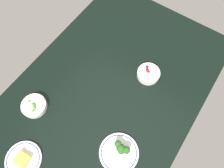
{
  "coord_description": "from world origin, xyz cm",
  "views": [
    {
      "loc": [
        46.04,
        31.55,
        127.82
      ],
      "look_at": [
        0.0,
        0.0,
        6.0
      ],
      "focal_mm": 33.5,
      "sensor_mm": 36.0,
      "label": 1
    }
  ],
  "objects_px": {
    "bowl_peas": "(34,106)",
    "plate_cheese": "(23,160)",
    "bowl_berries": "(148,74)",
    "plate_broccoli": "(120,152)"
  },
  "relations": [
    {
      "from": "plate_cheese",
      "to": "plate_broccoli",
      "type": "relative_size",
      "value": 0.9
    },
    {
      "from": "bowl_berries",
      "to": "bowl_peas",
      "type": "height_order",
      "value": "bowl_berries"
    },
    {
      "from": "plate_cheese",
      "to": "bowl_peas",
      "type": "distance_m",
      "value": 0.31
    },
    {
      "from": "bowl_berries",
      "to": "plate_broccoli",
      "type": "relative_size",
      "value": 0.67
    },
    {
      "from": "bowl_peas",
      "to": "plate_cheese",
      "type": "bearing_deg",
      "value": 31.56
    },
    {
      "from": "plate_broccoli",
      "to": "bowl_berries",
      "type": "bearing_deg",
      "value": -167.4
    },
    {
      "from": "bowl_berries",
      "to": "plate_broccoli",
      "type": "xyz_separation_m",
      "value": [
        0.51,
        0.12,
        -0.01
      ]
    },
    {
      "from": "bowl_peas",
      "to": "plate_broccoli",
      "type": "relative_size",
      "value": 0.68
    },
    {
      "from": "plate_cheese",
      "to": "plate_broccoli",
      "type": "height_order",
      "value": "plate_broccoli"
    },
    {
      "from": "plate_cheese",
      "to": "bowl_peas",
      "type": "bearing_deg",
      "value": -148.44
    }
  ]
}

